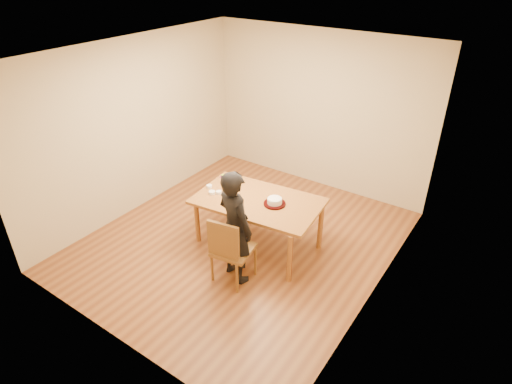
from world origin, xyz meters
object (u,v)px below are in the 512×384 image
Objects in this scene: dining_table at (258,201)px; person at (235,227)px; cake at (275,201)px; dining_chair at (233,250)px; cake_plate at (275,204)px.

person is (0.15, -0.73, 0.04)m from dining_table.
dining_table is at bearing -174.07° from cake.
dining_chair is at bearing -85.18° from dining_table.
cake_plate is (0.10, 0.80, 0.31)m from dining_chair.
dining_table is 0.27m from cake.
dining_chair is (0.15, -0.78, -0.28)m from dining_table.
cake_plate is 0.04m from cake.
cake is at bearing 72.99° from dining_chair.
dining_table is 0.75m from person.
dining_table is 0.26m from cake_plate.
cake is at bearing -0.20° from dining_table.
dining_table is 0.84m from dining_chair.
cake is (-0.00, 0.00, 0.04)m from cake_plate.
cake_plate is 0.19× the size of person.
dining_chair is 0.33m from person.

